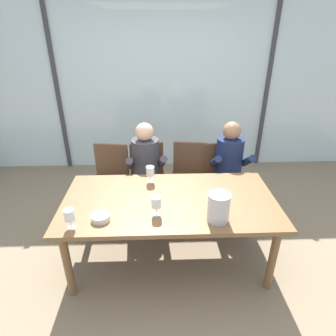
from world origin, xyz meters
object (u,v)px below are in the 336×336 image
chair_center (189,172)px  ice_bucket_primary (219,207)px  chair_right_of_center (222,174)px  chair_left_of_center (148,174)px  person_charcoal_jacket (146,167)px  wine_glass_by_left_taster (69,216)px  wine_glass_center_pour (150,171)px  tasting_bowl (101,217)px  dining_table (169,206)px  chair_near_curtain (110,175)px  person_navy_polo (230,166)px  wine_glass_near_bucket (156,203)px

chair_center → ice_bucket_primary: bearing=-77.5°
ice_bucket_primary → chair_right_of_center: bearing=75.9°
chair_left_of_center → person_charcoal_jacket: size_ratio=0.73×
ice_bucket_primary → wine_glass_by_left_taster: (-1.18, -0.06, -0.01)m
wine_glass_by_left_taster → wine_glass_center_pour: 0.95m
tasting_bowl → person_charcoal_jacket: bearing=72.2°
dining_table → tasting_bowl: tasting_bowl is taller
chair_near_curtain → person_navy_polo: 1.47m
ice_bucket_primary → wine_glass_by_left_taster: ice_bucket_primary is taller
tasting_bowl → dining_table: bearing=26.2°
person_navy_polo → wine_glass_by_left_taster: person_navy_polo is taller
wine_glass_near_bucket → chair_near_curtain: bearing=116.6°
dining_table → chair_left_of_center: size_ratio=2.27×
chair_near_curtain → ice_bucket_primary: bearing=-41.4°
chair_near_curtain → wine_glass_near_bucket: size_ratio=5.00×
chair_near_curtain → wine_glass_center_pour: wine_glass_center_pour is taller
chair_near_curtain → chair_left_of_center: same height
wine_glass_center_pour → wine_glass_near_bucket: bearing=-83.9°
dining_table → chair_left_of_center: chair_left_of_center is taller
wine_glass_by_left_taster → ice_bucket_primary: bearing=2.9°
chair_right_of_center → person_charcoal_jacket: (-0.94, -0.12, 0.17)m
person_navy_polo → wine_glass_center_pour: 1.05m
person_navy_polo → tasting_bowl: (-1.34, -1.06, 0.07)m
ice_bucket_primary → wine_glass_by_left_taster: 1.19m
ice_bucket_primary → wine_glass_near_bucket: size_ratio=1.45×
chair_near_curtain → person_charcoal_jacket: size_ratio=0.73×
chair_left_of_center → chair_center: 0.52m
tasting_bowl → wine_glass_by_left_taster: 0.25m
chair_near_curtain → chair_center: size_ratio=1.00×
person_charcoal_jacket → tasting_bowl: (-0.34, -1.06, 0.07)m
chair_left_of_center → person_navy_polo: size_ratio=0.73×
tasting_bowl → wine_glass_by_left_taster: size_ratio=0.89×
chair_right_of_center → wine_glass_center_pour: (-0.87, -0.56, 0.34)m
ice_bucket_primary → wine_glass_by_left_taster: size_ratio=1.45×
chair_left_of_center → chair_right_of_center: 0.92m
person_charcoal_jacket → wine_glass_center_pour: person_charcoal_jacket is taller
dining_table → person_navy_polo: person_navy_polo is taller
dining_table → wine_glass_center_pour: wine_glass_center_pour is taller
wine_glass_center_pour → person_navy_polo: bearing=25.1°
person_charcoal_jacket → wine_glass_center_pour: size_ratio=6.84×
dining_table → person_navy_polo: bearing=45.8°
chair_right_of_center → person_charcoal_jacket: 0.96m
tasting_bowl → wine_glass_by_left_taster: wine_glass_by_left_taster is taller
dining_table → chair_center: 1.00m
wine_glass_by_left_taster → chair_left_of_center: bearing=66.7°
chair_left_of_center → wine_glass_by_left_taster: wine_glass_by_left_taster is taller
chair_near_curtain → ice_bucket_primary: size_ratio=3.46×
dining_table → person_charcoal_jacket: (-0.24, 0.78, 0.03)m
person_navy_polo → chair_near_curtain: bearing=173.9°
person_navy_polo → dining_table: bearing=-134.6°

